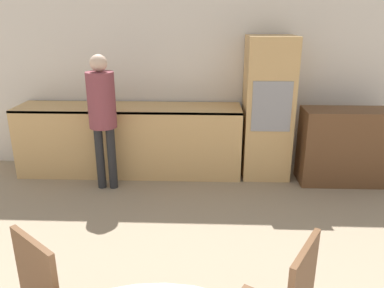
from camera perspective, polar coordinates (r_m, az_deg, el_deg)
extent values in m
cube|color=silver|center=(5.00, 1.55, 11.08)|extent=(6.41, 0.05, 2.60)
cube|color=tan|center=(4.96, -9.40, 0.64)|extent=(2.86, 0.60, 0.90)
cube|color=black|center=(4.84, -9.67, 5.52)|extent=(2.86, 0.60, 0.03)
cube|color=tan|center=(4.81, 11.42, 5.34)|extent=(0.58, 0.58, 1.77)
cube|color=gray|center=(4.51, 12.05, 5.56)|extent=(0.46, 0.01, 0.60)
cube|color=brown|center=(4.96, 22.57, -0.37)|extent=(1.13, 0.45, 0.93)
cube|color=brown|center=(2.13, -22.44, -19.09)|extent=(0.32, 0.26, 0.52)
cylinder|color=#262628|center=(4.59, -13.83, -2.05)|extent=(0.10, 0.10, 0.76)
cylinder|color=#262628|center=(4.55, -12.11, -2.09)|extent=(0.10, 0.10, 0.76)
cylinder|color=brown|center=(4.37, -13.64, 6.52)|extent=(0.31, 0.31, 0.64)
sphere|color=beige|center=(4.31, -14.07, 11.89)|extent=(0.19, 0.19, 0.19)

